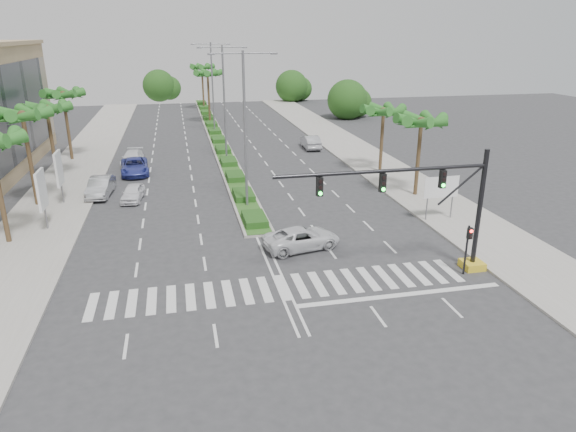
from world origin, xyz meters
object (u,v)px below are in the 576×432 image
Objects in this scene: car_parked_a at (133,193)px; car_parked_b at (100,187)px; car_parked_d at (132,158)px; car_crossing at (302,238)px; car_right at (311,142)px; car_parked_c at (135,166)px.

car_parked_a is 3.39m from car_parked_b.
car_crossing is at bearing -59.45° from car_parked_d.
car_parked_c is at bearing 23.32° from car_right.
car_parked_d reaches higher than car_parked_a.
car_parked_d is at bearing 12.19° from car_right.
car_parked_d is 1.00× the size of car_right.
car_parked_d is at bearing 85.06° from car_parked_b.
car_parked_a is 0.79× the size of car_parked_b.
car_parked_b reaches higher than car_crossing.
car_parked_b reaches higher than car_parked_c.
car_parked_a is 8.67m from car_parked_c.
car_crossing is at bearing -65.87° from car_parked_c.
car_parked_b reaches higher than car_right.
car_parked_a is at bearing -81.10° from car_parked_d.
car_parked_d is 0.97× the size of car_crossing.
car_parked_c is (-0.37, 8.66, 0.12)m from car_parked_a.
car_parked_c is 21.44m from car_right.
car_parked_a is at bearing 29.98° from car_crossing.
car_right is at bearing -27.32° from car_crossing.
car_parked_d is (-0.86, 12.78, 0.05)m from car_parked_a.
car_right is (20.44, 3.72, 0.10)m from car_parked_d.
car_parked_b is at bearing -114.17° from car_parked_c.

